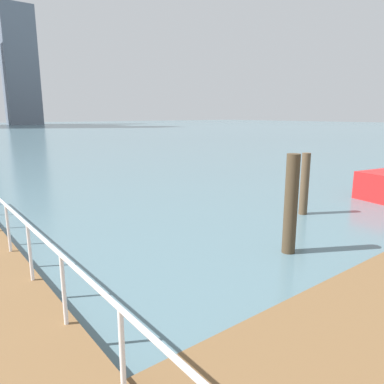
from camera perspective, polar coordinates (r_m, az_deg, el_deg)
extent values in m
plane|color=slate|center=(13.96, -17.65, -2.20)|extent=(300.00, 300.00, 0.00)
cylinder|color=white|center=(4.11, -10.98, -24.04)|extent=(0.06, 0.06, 1.05)
cylinder|color=white|center=(5.53, -19.65, -14.43)|extent=(0.06, 0.06, 1.05)
cylinder|color=white|center=(7.11, -24.26, -8.76)|extent=(0.06, 0.06, 1.05)
cylinder|color=white|center=(8.76, -27.09, -5.16)|extent=(0.06, 0.06, 1.05)
cylinder|color=white|center=(3.18, -3.40, -24.30)|extent=(0.06, 26.50, 0.06)
cylinder|color=brown|center=(12.66, 17.40, 1.21)|extent=(0.28, 0.28, 2.09)
cylinder|color=#473826|center=(8.96, 15.39, -1.91)|extent=(0.32, 0.32, 2.44)
cube|color=slate|center=(133.35, -25.60, 17.52)|extent=(10.05, 7.77, 36.52)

